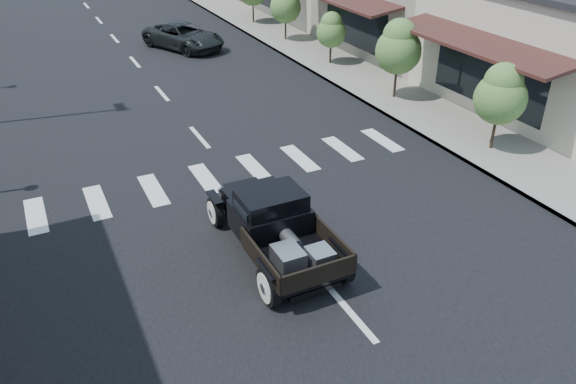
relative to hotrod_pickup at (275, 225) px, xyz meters
name	(u,v)px	position (x,y,z in m)	size (l,w,h in m)	color
ground	(287,240)	(0.50, 0.35, -0.81)	(120.00, 120.00, 0.00)	black
road	(145,74)	(0.50, 15.35, -0.80)	(14.00, 80.00, 0.02)	black
road_markings	(175,110)	(0.50, 10.35, -0.81)	(12.00, 60.00, 0.06)	silver
sidewalk_right	(308,50)	(9.00, 15.35, -0.73)	(3.00, 80.00, 0.15)	gray
storefront_mid	(438,3)	(15.50, 13.35, 1.44)	(10.00, 9.00, 4.50)	gray
small_tree_a	(498,109)	(8.80, 2.03, 0.72)	(1.65, 1.65, 2.75)	#4B7435
small_tree_b	(397,60)	(8.80, 7.48, 0.84)	(1.80, 1.80, 3.00)	#4B7435
small_tree_c	(331,39)	(8.80, 12.69, 0.49)	(1.38, 1.38, 2.30)	#4B7435
small_tree_d	(286,14)	(8.80, 17.58, 0.71)	(1.64, 1.64, 2.74)	#4B7435
hotrod_pickup	(275,225)	(0.00, 0.00, 0.00)	(2.18, 4.67, 1.62)	black
second_car	(184,36)	(3.41, 18.64, -0.16)	(2.16, 4.69, 1.30)	black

